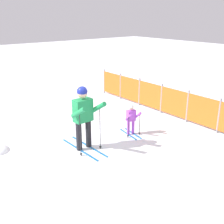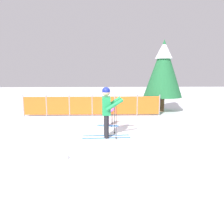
# 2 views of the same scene
# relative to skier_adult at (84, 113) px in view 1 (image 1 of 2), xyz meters

# --- Properties ---
(ground_plane) EXTENTS (60.00, 60.00, 0.00)m
(ground_plane) POSITION_rel_skier_adult_xyz_m (0.01, -0.04, -1.12)
(ground_plane) COLOR white
(skier_adult) EXTENTS (1.77, 0.80, 1.86)m
(skier_adult) POSITION_rel_skier_adult_xyz_m (0.00, 0.00, 0.00)
(skier_adult) COLOR #1966B2
(skier_adult) RESTS_ON ground_plane
(skier_child) EXTENTS (0.98, 0.51, 1.02)m
(skier_child) POSITION_rel_skier_adult_xyz_m (0.08, 1.74, -0.53)
(skier_child) COLOR #1966B2
(skier_child) RESTS_ON ground_plane
(safety_fence) EXTENTS (7.54, 0.14, 1.17)m
(safety_fence) POSITION_rel_skier_adult_xyz_m (-0.74, 4.07, -0.53)
(safety_fence) COLOR gray
(safety_fence) RESTS_ON ground_plane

